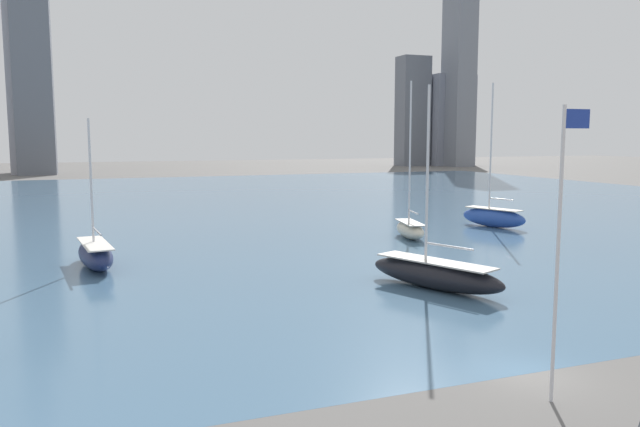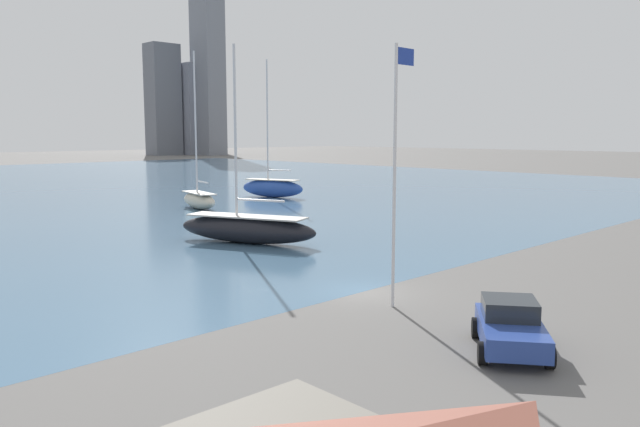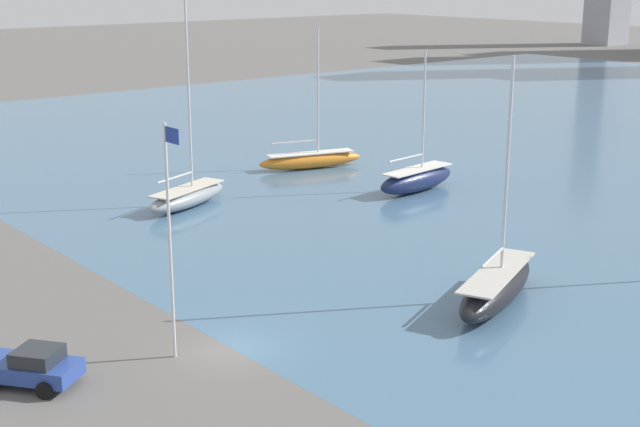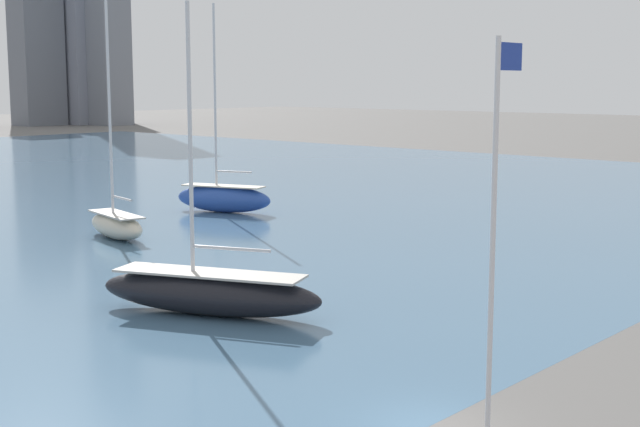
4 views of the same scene
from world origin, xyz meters
TOP-DOWN VIEW (x-y plane):
  - ground_plane at (0.00, 0.00)m, footprint 500.00×500.00m
  - flag_pole at (-1.00, -2.58)m, footprint 1.24×0.14m
  - sailboat_orange at (-29.19, 28.64)m, footprint 4.60×10.16m
  - sailboat_black at (4.19, 14.51)m, footprint 6.20×10.48m
  - sailboat_gray at (-24.50, 12.55)m, footprint 5.39×9.03m
  - sailboat_navy at (-16.75, 29.81)m, footprint 3.26×9.07m
  - parked_pickup_blue at (-2.52, -8.96)m, footprint 4.75×4.25m

SIDE VIEW (x-z plane):
  - ground_plane at x=0.00m, z-range 0.00..0.00m
  - sailboat_orange at x=-29.19m, z-range -5.49..7.21m
  - parked_pickup_blue at x=-2.52m, z-range 0.00..1.75m
  - sailboat_gray at x=-24.50m, z-range -7.17..9.00m
  - sailboat_black at x=4.19m, z-range -5.68..7.74m
  - sailboat_navy at x=-16.75m, z-range -4.69..6.77m
  - flag_pole at x=-1.00m, z-range 0.49..11.67m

